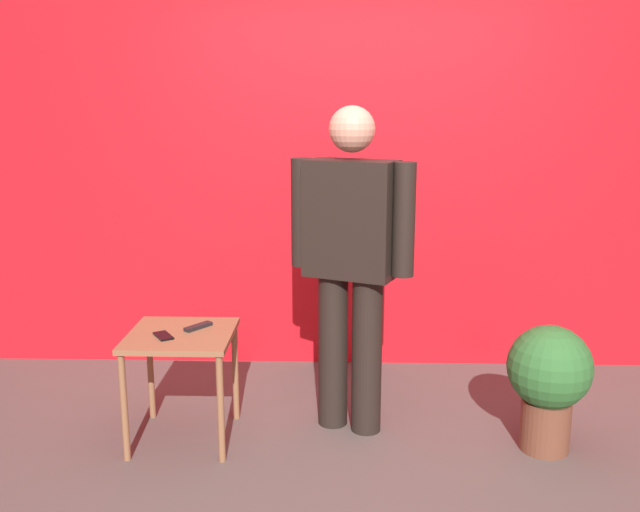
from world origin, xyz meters
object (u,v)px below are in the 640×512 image
(side_table, at_px, (181,349))
(potted_plant, at_px, (549,378))
(cell_phone, at_px, (163,336))
(standing_person, at_px, (351,255))
(tv_remote, at_px, (198,327))

(side_table, distance_m, potted_plant, 1.96)
(side_table, relative_size, potted_plant, 0.89)
(cell_phone, distance_m, potted_plant, 2.04)
(standing_person, bearing_deg, side_table, -169.49)
(cell_phone, xyz_separation_m, tv_remote, (0.16, 0.14, 0.01))
(standing_person, height_order, side_table, standing_person)
(tv_remote, bearing_deg, cell_phone, -99.58)
(side_table, xyz_separation_m, cell_phone, (-0.08, -0.07, 0.10))
(side_table, height_order, cell_phone, cell_phone)
(cell_phone, height_order, potted_plant, potted_plant)
(standing_person, xyz_separation_m, cell_phone, (-0.99, -0.24, -0.39))
(side_table, distance_m, tv_remote, 0.15)
(potted_plant, bearing_deg, tv_remote, 175.68)
(standing_person, xyz_separation_m, side_table, (-0.91, -0.17, -0.49))
(cell_phone, relative_size, potted_plant, 0.21)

